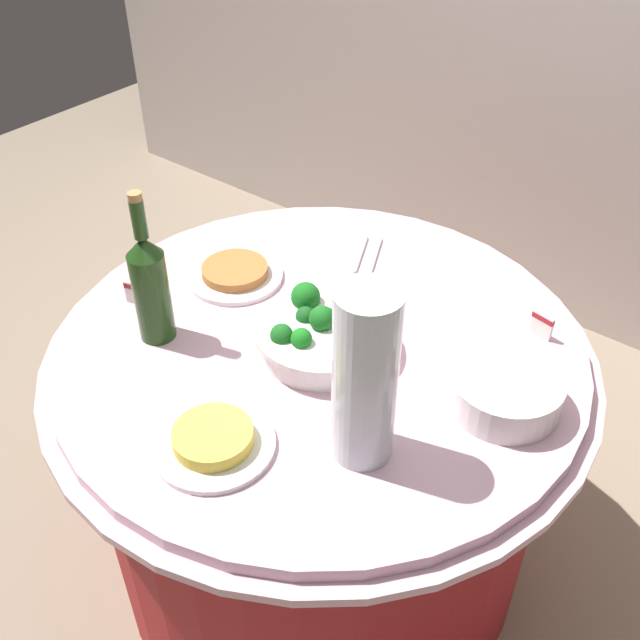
# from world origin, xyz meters

# --- Properties ---
(ground_plane) EXTENTS (6.00, 6.00, 0.00)m
(ground_plane) POSITION_xyz_m (0.00, 0.00, 0.00)
(ground_plane) COLOR gray
(buffet_table) EXTENTS (1.16, 1.16, 0.74)m
(buffet_table) POSITION_xyz_m (0.00, 0.00, 0.38)
(buffet_table) COLOR maroon
(buffet_table) RESTS_ON ground_plane
(broccoli_bowl) EXTENTS (0.28, 0.28, 0.11)m
(broccoli_bowl) POSITION_xyz_m (0.02, -0.02, 0.78)
(broccoli_bowl) COLOR white
(broccoli_bowl) RESTS_ON buffet_table
(plate_stack) EXTENTS (0.21, 0.21, 0.07)m
(plate_stack) POSITION_xyz_m (0.39, 0.06, 0.78)
(plate_stack) COLOR white
(plate_stack) RESTS_ON buffet_table
(wine_bottle) EXTENTS (0.07, 0.07, 0.34)m
(wine_bottle) POSITION_xyz_m (-0.28, -0.20, 0.87)
(wine_bottle) COLOR #1D3F14
(wine_bottle) RESTS_ON buffet_table
(decorative_fruit_vase) EXTENTS (0.11, 0.11, 0.34)m
(decorative_fruit_vase) POSITION_xyz_m (0.24, -0.19, 0.89)
(decorative_fruit_vase) COLOR silver
(decorative_fruit_vase) RESTS_ON buffet_table
(serving_tongs) EXTENTS (0.11, 0.16, 0.01)m
(serving_tongs) POSITION_xyz_m (-0.09, 0.31, 0.74)
(serving_tongs) COLOR silver
(serving_tongs) RESTS_ON buffet_table
(food_plate_fried_egg) EXTENTS (0.22, 0.22, 0.04)m
(food_plate_fried_egg) POSITION_xyz_m (0.04, -0.35, 0.76)
(food_plate_fried_egg) COLOR white
(food_plate_fried_egg) RESTS_ON buffet_table
(food_plate_peanuts) EXTENTS (0.22, 0.22, 0.03)m
(food_plate_peanuts) POSITION_xyz_m (-0.29, 0.05, 0.75)
(food_plate_peanuts) COLOR white
(food_plate_peanuts) RESTS_ON buffet_table
(label_placard_front) EXTENTS (0.05, 0.02, 0.05)m
(label_placard_front) POSITION_xyz_m (0.36, 0.29, 0.77)
(label_placard_front) COLOR white
(label_placard_front) RESTS_ON buffet_table
(label_placard_mid) EXTENTS (0.05, 0.02, 0.05)m
(label_placard_mid) POSITION_xyz_m (-0.39, -0.15, 0.77)
(label_placard_mid) COLOR white
(label_placard_mid) RESTS_ON buffet_table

